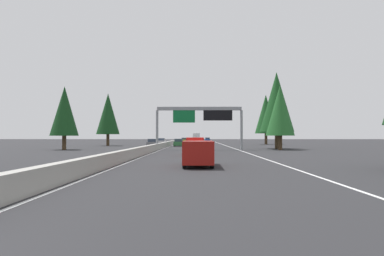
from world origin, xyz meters
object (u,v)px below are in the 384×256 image
(conifer_right_near, at_px, (280,111))
(conifer_left_mid, at_px, (108,114))
(oncoming_near, at_px, (153,143))
(sedan_far_left, at_px, (179,143))
(conifer_right_mid, at_px, (277,102))
(oncoming_far, at_px, (162,141))
(conifer_left_near, at_px, (64,111))
(pickup_near_center, at_px, (195,146))
(sedan_far_right, at_px, (207,140))
(conifer_right_far, at_px, (266,114))
(minivan_mid_left, at_px, (198,152))
(sedan_mid_center, at_px, (184,140))
(sign_gantry_overhead, at_px, (200,116))
(box_truck_mid_right, at_px, (196,137))

(conifer_right_near, bearing_deg, conifer_left_mid, 54.99)
(oncoming_near, xyz_separation_m, conifer_left_mid, (6.03, 10.01, 5.90))
(sedan_far_left, xyz_separation_m, conifer_right_mid, (-13.14, -16.29, 6.74))
(oncoming_far, relative_size, conifer_left_near, 0.47)
(pickup_near_center, xyz_separation_m, sedan_far_right, (86.66, -3.80, -0.23))
(pickup_near_center, relative_size, conifer_right_mid, 0.46)
(conifer_right_far, relative_size, conifer_left_mid, 1.11)
(minivan_mid_left, xyz_separation_m, sedan_mid_center, (85.66, 3.99, -0.27))
(oncoming_far, height_order, conifer_left_mid, conifer_left_mid)
(minivan_mid_left, distance_m, oncoming_near, 44.57)
(sedan_mid_center, distance_m, oncoming_near, 42.15)
(sign_gantry_overhead, xyz_separation_m, sedan_mid_center, (57.39, 4.42, -4.31))
(minivan_mid_left, distance_m, conifer_right_mid, 36.05)
(pickup_near_center, height_order, oncoming_far, pickup_near_center)
(minivan_mid_left, distance_m, sedan_far_right, 100.58)
(conifer_right_near, xyz_separation_m, conifer_right_far, (34.08, -4.48, 1.55))
(conifer_left_mid, bearing_deg, conifer_right_far, -70.05)
(sedan_far_left, relative_size, sedan_far_right, 1.00)
(sign_gantry_overhead, height_order, conifer_left_near, conifer_left_near)
(oncoming_far, distance_m, conifer_left_mid, 17.14)
(pickup_near_center, distance_m, conifer_right_near, 19.66)
(box_truck_mid_right, xyz_separation_m, conifer_right_far, (-41.00, -16.82, 5.67))
(sedan_far_right, distance_m, conifer_left_mid, 55.61)
(oncoming_near, relative_size, conifer_left_near, 0.47)
(conifer_left_near, bearing_deg, sedan_far_left, -41.61)
(pickup_near_center, xyz_separation_m, box_truck_mid_right, (89.64, 0.03, 0.70))
(oncoming_far, height_order, conifer_right_mid, conifer_right_mid)
(sedan_far_left, bearing_deg, sign_gantry_overhead, -167.17)
(minivan_mid_left, relative_size, oncoming_far, 1.14)
(box_truck_mid_right, bearing_deg, conifer_right_near, -170.66)
(sedan_far_left, xyz_separation_m, conifer_right_far, (16.21, -20.19, 6.60))
(minivan_mid_left, height_order, sedan_far_right, minivan_mid_left)
(minivan_mid_left, relative_size, conifer_right_near, 0.53)
(sign_gantry_overhead, relative_size, minivan_mid_left, 2.54)
(conifer_right_near, height_order, conifer_right_mid, conifer_right_mid)
(pickup_near_center, bearing_deg, sedan_far_right, -2.51)
(conifer_right_near, xyz_separation_m, conifer_left_mid, (21.38, 30.52, 0.85))
(pickup_near_center, bearing_deg, sign_gantry_overhead, -2.78)
(conifer_right_far, bearing_deg, oncoming_near, 126.86)
(oncoming_near, xyz_separation_m, conifer_left_near, (-15.38, 11.11, 4.99))
(sign_gantry_overhead, height_order, minivan_mid_left, sign_gantry_overhead)
(box_truck_mid_right, xyz_separation_m, sedan_far_right, (-2.97, -3.83, -0.93))
(sedan_far_right, bearing_deg, oncoming_far, 162.25)
(sedan_mid_center, xyz_separation_m, conifer_right_far, (-23.17, -20.51, 6.60))
(sedan_mid_center, bearing_deg, sign_gantry_overhead, -175.59)
(minivan_mid_left, distance_m, conifer_left_mid, 53.40)
(oncoming_far, xyz_separation_m, conifer_right_far, (-0.03, -25.15, 6.60))
(sedan_far_left, distance_m, conifer_right_mid, 21.99)
(sedan_mid_center, bearing_deg, sedan_far_left, -179.53)
(sign_gantry_overhead, bearing_deg, sedan_far_left, 12.83)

